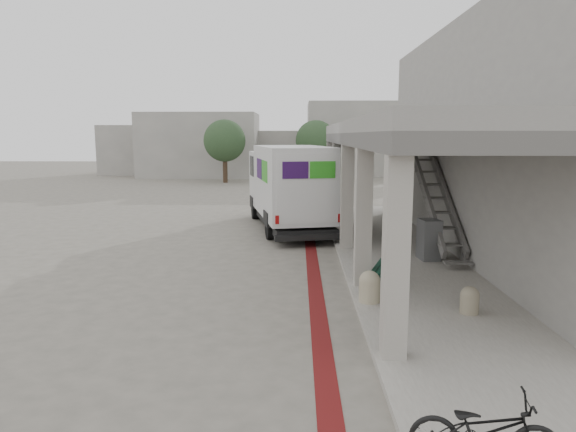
{
  "coord_description": "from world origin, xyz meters",
  "views": [
    {
      "loc": [
        0.57,
        -11.3,
        3.62
      ],
      "look_at": [
        0.33,
        1.45,
        1.6
      ],
      "focal_mm": 32.0,
      "sensor_mm": 36.0,
      "label": 1
    }
  ],
  "objects_px": {
    "bicycle_black": "(484,430)",
    "utility_cabinet": "(429,239)",
    "bench": "(382,271)",
    "fedex_truck": "(289,185)"
  },
  "relations": [
    {
      "from": "bicycle_black",
      "to": "utility_cabinet",
      "type": "bearing_deg",
      "value": -1.86
    },
    {
      "from": "utility_cabinet",
      "to": "bench",
      "type": "bearing_deg",
      "value": -131.31
    },
    {
      "from": "fedex_truck",
      "to": "bench",
      "type": "distance_m",
      "value": 8.34
    },
    {
      "from": "bench",
      "to": "utility_cabinet",
      "type": "height_order",
      "value": "utility_cabinet"
    },
    {
      "from": "fedex_truck",
      "to": "bicycle_black",
      "type": "relative_size",
      "value": 5.03
    },
    {
      "from": "utility_cabinet",
      "to": "bicycle_black",
      "type": "relative_size",
      "value": 0.74
    },
    {
      "from": "bicycle_black",
      "to": "bench",
      "type": "bearing_deg",
      "value": 8.43
    },
    {
      "from": "bench",
      "to": "bicycle_black",
      "type": "relative_size",
      "value": 1.12
    },
    {
      "from": "fedex_truck",
      "to": "utility_cabinet",
      "type": "height_order",
      "value": "fedex_truck"
    },
    {
      "from": "utility_cabinet",
      "to": "bicycle_black",
      "type": "xyz_separation_m",
      "value": [
        -1.74,
        -9.27,
        -0.16
      ]
    }
  ]
}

